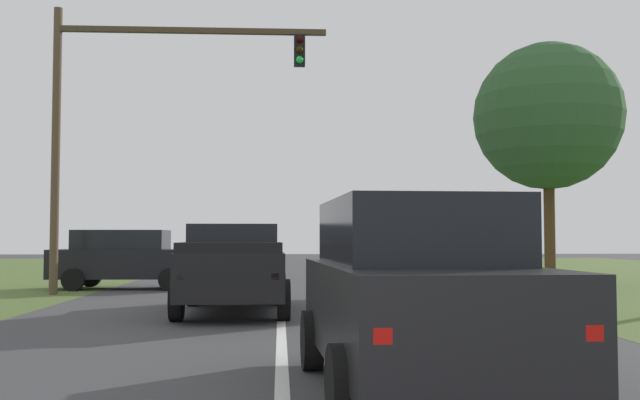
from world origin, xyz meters
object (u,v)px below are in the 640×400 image
Objects in this scene: red_suv_near at (416,291)px; crossing_suv_far at (127,258)px; pickup_truck_lead at (234,267)px; oak_tree_right at (548,117)px; keep_moving_sign at (527,245)px; traffic_light at (126,105)px.

red_suv_near reaches higher than crossing_suv_far.
oak_tree_right is (9.90, 8.10, 4.66)m from pickup_truck_lead.
pickup_truck_lead is 0.66× the size of oak_tree_right.
red_suv_near is 17.05m from crossing_suv_far.
keep_moving_sign reaches higher than pickup_truck_lead.
keep_moving_sign is 12.41m from crossing_suv_far.
red_suv_near is at bearing -73.58° from pickup_truck_lead.
keep_moving_sign is (6.82, 1.35, 0.44)m from pickup_truck_lead.
red_suv_near is 2.10× the size of keep_moving_sign.
keep_moving_sign is at bearing 11.19° from pickup_truck_lead.
oak_tree_right is (3.08, 6.75, 4.22)m from keep_moving_sign.
pickup_truck_lead reaches higher than crossing_suv_far.
traffic_light is 13.60m from oak_tree_right.
red_suv_near is 18.48m from oak_tree_right.
oak_tree_right is at bearing 65.49° from keep_moving_sign.
red_suv_near is at bearing -114.73° from oak_tree_right.
red_suv_near reaches higher than pickup_truck_lead.
oak_tree_right is (7.49, 16.26, 4.60)m from red_suv_near.
red_suv_near is 0.57× the size of traffic_light.
red_suv_near is 15.35m from traffic_light.
traffic_light is 5.04m from crossing_suv_far.
pickup_truck_lead is 13.61m from oak_tree_right.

